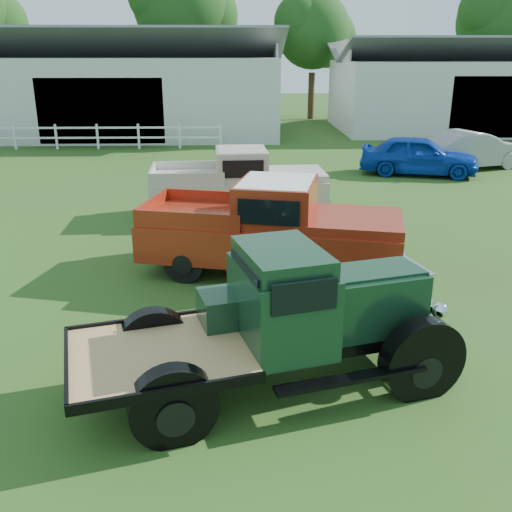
{
  "coord_description": "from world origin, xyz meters",
  "views": [
    {
      "loc": [
        -0.08,
        -8.35,
        4.47
      ],
      "look_at": [
        0.2,
        1.2,
        1.05
      ],
      "focal_mm": 40.0,
      "sensor_mm": 36.0,
      "label": 1
    }
  ],
  "objects_px": {
    "white_pickup": "(238,183)",
    "red_pickup": "(271,227)",
    "misc_car_grey": "(471,150)",
    "vintage_flatbed": "(274,320)",
    "misc_car_blue": "(419,155)"
  },
  "relations": [
    {
      "from": "white_pickup",
      "to": "red_pickup",
      "type": "bearing_deg",
      "value": -84.39
    },
    {
      "from": "white_pickup",
      "to": "misc_car_grey",
      "type": "relative_size",
      "value": 1.11
    },
    {
      "from": "vintage_flatbed",
      "to": "misc_car_grey",
      "type": "height_order",
      "value": "vintage_flatbed"
    },
    {
      "from": "vintage_flatbed",
      "to": "white_pickup",
      "type": "distance_m",
      "value": 9.06
    },
    {
      "from": "red_pickup",
      "to": "vintage_flatbed",
      "type": "bearing_deg",
      "value": -79.52
    },
    {
      "from": "vintage_flatbed",
      "to": "red_pickup",
      "type": "relative_size",
      "value": 0.93
    },
    {
      "from": "vintage_flatbed",
      "to": "misc_car_blue",
      "type": "xyz_separation_m",
      "value": [
        6.43,
        14.64,
        -0.28
      ]
    },
    {
      "from": "white_pickup",
      "to": "misc_car_blue",
      "type": "relative_size",
      "value": 1.16
    },
    {
      "from": "red_pickup",
      "to": "misc_car_blue",
      "type": "xyz_separation_m",
      "value": [
        6.23,
        10.19,
        -0.27
      ]
    },
    {
      "from": "white_pickup",
      "to": "misc_car_blue",
      "type": "height_order",
      "value": "white_pickup"
    },
    {
      "from": "red_pickup",
      "to": "misc_car_blue",
      "type": "distance_m",
      "value": 11.95
    },
    {
      "from": "red_pickup",
      "to": "misc_car_blue",
      "type": "height_order",
      "value": "red_pickup"
    },
    {
      "from": "red_pickup",
      "to": "misc_car_blue",
      "type": "bearing_deg",
      "value": 71.58
    },
    {
      "from": "vintage_flatbed",
      "to": "white_pickup",
      "type": "xyz_separation_m",
      "value": [
        -0.5,
        9.04,
        -0.09
      ]
    },
    {
      "from": "white_pickup",
      "to": "misc_car_grey",
      "type": "xyz_separation_m",
      "value": [
        9.38,
        6.77,
        -0.18
      ]
    }
  ]
}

